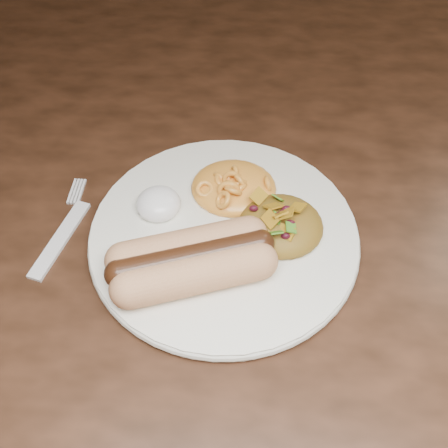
{
  "coord_description": "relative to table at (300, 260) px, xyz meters",
  "views": [
    {
      "loc": [
        -0.06,
        -0.36,
        1.17
      ],
      "look_at": [
        -0.09,
        -0.05,
        0.77
      ],
      "focal_mm": 42.0,
      "sensor_mm": 36.0,
      "label": 1
    }
  ],
  "objects": [
    {
      "name": "taco_salad",
      "position": [
        -0.03,
        -0.04,
        0.12
      ],
      "size": [
        0.08,
        0.08,
        0.04
      ],
      "rotation": [
        0.0,
        0.0,
        0.06
      ],
      "color": "#B74813",
      "rests_on": "plate"
    },
    {
      "name": "fork",
      "position": [
        -0.25,
        -0.06,
        0.09
      ],
      "size": [
        0.06,
        0.16,
        0.0
      ],
      "primitive_type": "cube",
      "rotation": [
        0.0,
        0.0,
        -0.25
      ],
      "color": "silver",
      "rests_on": "table"
    },
    {
      "name": "mac_and_cheese",
      "position": [
        -0.08,
        0.01,
        0.12
      ],
      "size": [
        0.1,
        0.1,
        0.03
      ],
      "primitive_type": "ellipsoid",
      "rotation": [
        0.0,
        0.0,
        0.21
      ],
      "color": "gold",
      "rests_on": "plate"
    },
    {
      "name": "floor",
      "position": [
        0.0,
        0.0,
        -0.66
      ],
      "size": [
        4.0,
        4.0,
        0.0
      ],
      "primitive_type": "plane",
      "color": "#402B10",
      "rests_on": "ground"
    },
    {
      "name": "hotdog",
      "position": [
        -0.11,
        -0.1,
        0.13
      ],
      "size": [
        0.13,
        0.1,
        0.04
      ],
      "rotation": [
        0.0,
        0.0,
        0.33
      ],
      "color": "#EEB782",
      "rests_on": "plate"
    },
    {
      "name": "sour_cream",
      "position": [
        -0.15,
        -0.02,
        0.12
      ],
      "size": [
        0.06,
        0.06,
        0.03
      ],
      "primitive_type": "ellipsoid",
      "rotation": [
        0.0,
        0.0,
        -0.39
      ],
      "color": "white",
      "rests_on": "plate"
    },
    {
      "name": "plate",
      "position": [
        -0.09,
        -0.05,
        0.1
      ],
      "size": [
        0.34,
        0.34,
        0.01
      ],
      "primitive_type": "cylinder",
      "rotation": [
        0.0,
        0.0,
        0.4
      ],
      "color": "white",
      "rests_on": "table"
    },
    {
      "name": "table",
      "position": [
        0.0,
        0.0,
        0.0
      ],
      "size": [
        1.6,
        0.9,
        0.75
      ],
      "color": "#472818",
      "rests_on": "floor"
    }
  ]
}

